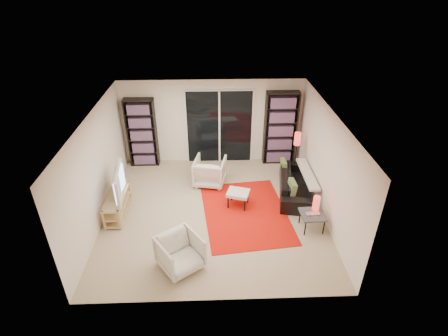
{
  "coord_description": "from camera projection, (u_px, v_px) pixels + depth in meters",
  "views": [
    {
      "loc": [
        -0.0,
        -6.55,
        5.05
      ],
      "look_at": [
        0.25,
        0.3,
        1.0
      ],
      "focal_mm": 28.0,
      "sensor_mm": 36.0,
      "label": 1
    }
  ],
  "objects": [
    {
      "name": "laptop",
      "position": [
        314.0,
        215.0,
        7.42
      ],
      "size": [
        0.32,
        0.23,
        0.02
      ],
      "primitive_type": "imported",
      "rotation": [
        0.0,
        0.0,
        0.11
      ],
      "color": "silver",
      "rests_on": "side_table"
    },
    {
      "name": "sliding_door",
      "position": [
        219.0,
        127.0,
        9.79
      ],
      "size": [
        1.92,
        0.08,
        2.16
      ],
      "color": "white",
      "rests_on": "ground"
    },
    {
      "name": "tv_stand",
      "position": [
        118.0,
        204.0,
        8.0
      ],
      "size": [
        0.39,
        1.22,
        0.5
      ],
      "color": "tan",
      "rests_on": "floor"
    },
    {
      "name": "ottoman",
      "position": [
        238.0,
        194.0,
        8.22
      ],
      "size": [
        0.6,
        0.54,
        0.4
      ],
      "color": "silver",
      "rests_on": "floor"
    },
    {
      "name": "armchair_front",
      "position": [
        180.0,
        253.0,
        6.55
      ],
      "size": [
        1.04,
        1.04,
        0.69
      ],
      "primitive_type": "imported",
      "rotation": [
        0.0,
        0.0,
        0.61
      ],
      "color": "silver",
      "rests_on": "floor"
    },
    {
      "name": "armchair_back",
      "position": [
        210.0,
        171.0,
        9.07
      ],
      "size": [
        0.91,
        0.93,
        0.72
      ],
      "primitive_type": "imported",
      "rotation": [
        0.0,
        0.0,
        2.94
      ],
      "color": "silver",
      "rests_on": "floor"
    },
    {
      "name": "ceiling",
      "position": [
        212.0,
        116.0,
        6.98
      ],
      "size": [
        5.0,
        5.0,
        0.02
      ],
      "primitive_type": "cube",
      "color": "white",
      "rests_on": "wall_back"
    },
    {
      "name": "floor",
      "position": [
        214.0,
        211.0,
        8.2
      ],
      "size": [
        5.0,
        5.0,
        0.0
      ],
      "primitive_type": "plane",
      "color": "#C3B190",
      "rests_on": "ground"
    },
    {
      "name": "rug",
      "position": [
        245.0,
        212.0,
        8.15
      ],
      "size": [
        2.16,
        2.74,
        0.01
      ],
      "primitive_type": "cube",
      "rotation": [
        0.0,
        0.0,
        0.11
      ],
      "color": "red",
      "rests_on": "floor"
    },
    {
      "name": "wall_left",
      "position": [
        97.0,
        169.0,
        7.51
      ],
      "size": [
        0.02,
        5.0,
        2.4
      ],
      "primitive_type": "cube",
      "color": "white",
      "rests_on": "ground"
    },
    {
      "name": "bookshelf_right",
      "position": [
        280.0,
        128.0,
        9.73
      ],
      "size": [
        0.9,
        0.3,
        2.1
      ],
      "color": "black",
      "rests_on": "ground"
    },
    {
      "name": "sofa",
      "position": [
        295.0,
        184.0,
        8.71
      ],
      "size": [
        1.06,
        2.01,
        0.56
      ],
      "primitive_type": "imported",
      "rotation": [
        0.0,
        0.0,
        1.4
      ],
      "color": "black",
      "rests_on": "floor"
    },
    {
      "name": "side_table",
      "position": [
        313.0,
        215.0,
        7.5
      ],
      "size": [
        0.54,
        0.54,
        0.4
      ],
      "color": "#434348",
      "rests_on": "floor"
    },
    {
      "name": "tv",
      "position": [
        114.0,
        183.0,
        7.71
      ],
      "size": [
        0.3,
        1.16,
        0.66
      ],
      "primitive_type": "imported",
      "rotation": [
        0.0,
        0.0,
        1.7
      ],
      "color": "black",
      "rests_on": "tv_stand"
    },
    {
      "name": "wall_back",
      "position": [
        212.0,
        122.0,
        9.74
      ],
      "size": [
        5.0,
        0.02,
        2.4
      ],
      "primitive_type": "cube",
      "color": "white",
      "rests_on": "ground"
    },
    {
      "name": "table_lamp",
      "position": [
        316.0,
        203.0,
        7.52
      ],
      "size": [
        0.15,
        0.15,
        0.33
      ],
      "primitive_type": "cylinder",
      "color": "red",
      "rests_on": "side_table"
    },
    {
      "name": "floor_lamp",
      "position": [
        297.0,
        144.0,
        9.15
      ],
      "size": [
        0.19,
        0.19,
        1.25
      ],
      "color": "black",
      "rests_on": "floor"
    },
    {
      "name": "wall_front",
      "position": [
        215.0,
        248.0,
        5.44
      ],
      "size": [
        5.0,
        0.02,
        2.4
      ],
      "primitive_type": "cube",
      "color": "white",
      "rests_on": "ground"
    },
    {
      "name": "bookshelf_left",
      "position": [
        142.0,
        133.0,
        9.65
      ],
      "size": [
        0.8,
        0.3,
        1.95
      ],
      "color": "black",
      "rests_on": "ground"
    },
    {
      "name": "wall_right",
      "position": [
        327.0,
        165.0,
        7.67
      ],
      "size": [
        0.02,
        5.0,
        2.4
      ],
      "primitive_type": "cube",
      "color": "white",
      "rests_on": "ground"
    }
  ]
}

